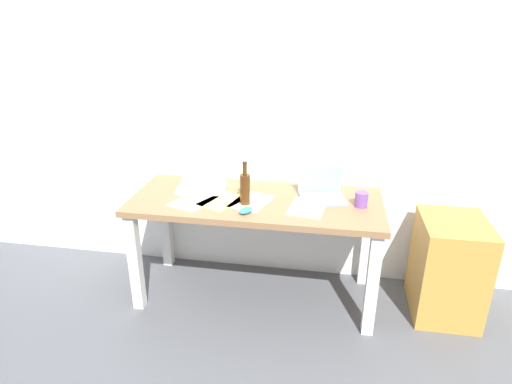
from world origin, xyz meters
TOP-DOWN VIEW (x-y plane):
  - ground_plane at (0.00, 0.00)m, footprint 8.00×8.00m
  - back_wall at (0.00, 0.40)m, footprint 5.20×0.08m
  - desk at (0.00, 0.00)m, footprint 1.62×0.68m
  - laptop_left at (-0.40, 0.13)m, footprint 0.34×0.25m
  - laptop_right at (0.42, 0.08)m, footprint 0.33×0.29m
  - beer_bottle at (-0.05, -0.09)m, footprint 0.06×0.06m
  - computer_mouse at (-0.02, -0.22)m, footprint 0.11×0.12m
  - coffee_mug at (0.66, -0.00)m, footprint 0.08×0.08m
  - paper_sheet_center at (-0.02, -0.04)m, footprint 0.28×0.34m
  - paper_sheet_front_left at (-0.39, -0.09)m, footprint 0.30×0.35m
  - paper_yellow_folder at (-0.21, -0.07)m, footprint 0.32×0.36m
  - paper_sheet_front_right at (0.34, -0.07)m, footprint 0.25×0.32m
  - filing_cabinet at (1.25, 0.03)m, footprint 0.40×0.48m

SIDE VIEW (x-z plane):
  - ground_plane at x=0.00m, z-range 0.00..0.00m
  - filing_cabinet at x=1.25m, z-range 0.00..0.66m
  - desk at x=0.00m, z-range 0.26..0.99m
  - paper_sheet_center at x=-0.02m, z-range 0.73..0.73m
  - paper_sheet_front_left at x=-0.39m, z-range 0.73..0.73m
  - paper_yellow_folder at x=-0.21m, z-range 0.73..0.73m
  - paper_sheet_front_right at x=0.34m, z-range 0.73..0.73m
  - computer_mouse at x=-0.02m, z-range 0.73..0.77m
  - laptop_right at x=0.42m, z-range 0.67..0.87m
  - laptop_left at x=-0.40m, z-range 0.67..0.89m
  - coffee_mug at x=0.66m, z-range 0.73..0.83m
  - beer_bottle at x=-0.05m, z-range 0.70..0.98m
  - back_wall at x=0.00m, z-range 0.00..2.60m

